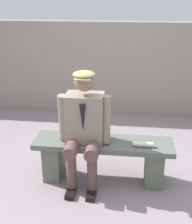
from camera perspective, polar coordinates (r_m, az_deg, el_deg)
The scene contains 5 objects.
ground_plane at distance 3.60m, azimuth 1.32°, elevation -12.63°, with size 30.00×30.00×0.00m, color gray.
bench at distance 3.43m, azimuth 1.37°, elevation -8.30°, with size 1.57×0.40×0.50m.
seated_man at distance 3.21m, azimuth -2.30°, elevation -2.45°, with size 0.58×0.59×1.30m.
rolled_magazine at distance 3.25m, azimuth 9.04°, elevation -6.18°, with size 0.06×0.06×0.22m, color beige.
stadium_wall at distance 5.25m, azimuth 3.74°, elevation 8.31°, with size 12.00×0.24×1.60m, color gray.
Camera 1 is at (-0.27, 2.94, 2.06)m, focal length 47.42 mm.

